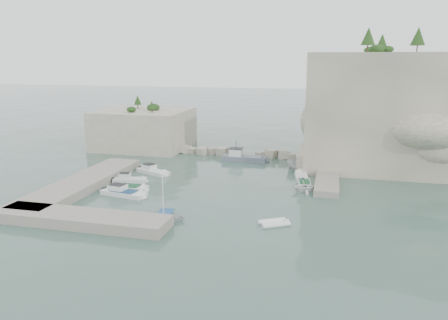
% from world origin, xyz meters
% --- Properties ---
extents(ground, '(400.00, 400.00, 0.00)m').
position_xyz_m(ground, '(0.00, 0.00, 0.00)').
color(ground, '#3F5F53').
rests_on(ground, ground).
extents(cliff_east, '(26.00, 22.00, 17.00)m').
position_xyz_m(cliff_east, '(23.00, 23.00, 8.50)').
color(cliff_east, beige).
rests_on(cliff_east, ground).
extents(cliff_terrace, '(8.00, 10.00, 2.50)m').
position_xyz_m(cliff_terrace, '(13.00, 18.00, 1.25)').
color(cliff_terrace, beige).
rests_on(cliff_terrace, ground).
extents(outcrop_west, '(16.00, 14.00, 7.00)m').
position_xyz_m(outcrop_west, '(-20.00, 25.00, 3.50)').
color(outcrop_west, beige).
rests_on(outcrop_west, ground).
extents(quay_west, '(5.00, 24.00, 1.10)m').
position_xyz_m(quay_west, '(-17.00, -1.00, 0.55)').
color(quay_west, '#9E9689').
rests_on(quay_west, ground).
extents(quay_south, '(18.00, 4.00, 1.10)m').
position_xyz_m(quay_south, '(-10.00, -12.50, 0.55)').
color(quay_south, '#9E9689').
rests_on(quay_south, ground).
extents(ledge_east, '(3.00, 16.00, 0.80)m').
position_xyz_m(ledge_east, '(13.50, 10.00, 0.40)').
color(ledge_east, '#9E9689').
rests_on(ledge_east, ground).
extents(breakwater, '(28.00, 3.00, 1.40)m').
position_xyz_m(breakwater, '(-1.00, 22.00, 0.70)').
color(breakwater, beige).
rests_on(breakwater, ground).
extents(motorboat_a, '(6.08, 4.08, 1.40)m').
position_xyz_m(motorboat_a, '(-10.97, 7.65, 0.00)').
color(motorboat_a, silver).
rests_on(motorboat_a, ground).
extents(motorboat_b, '(5.01, 2.72, 1.40)m').
position_xyz_m(motorboat_b, '(-12.22, 2.70, 0.00)').
color(motorboat_b, silver).
rests_on(motorboat_b, ground).
extents(motorboat_d, '(6.54, 2.98, 1.40)m').
position_xyz_m(motorboat_d, '(-10.29, -2.86, 0.00)').
color(motorboat_d, white).
rests_on(motorboat_d, ground).
extents(motorboat_c, '(5.05, 2.09, 0.70)m').
position_xyz_m(motorboat_c, '(-10.58, -0.58, 0.00)').
color(motorboat_c, silver).
rests_on(motorboat_c, ground).
extents(rowboat, '(4.92, 3.86, 0.93)m').
position_xyz_m(rowboat, '(-2.53, -9.40, 0.00)').
color(rowboat, white).
rests_on(rowboat, ground).
extents(inflatable_dinghy, '(3.49, 2.92, 0.44)m').
position_xyz_m(inflatable_dinghy, '(8.63, -7.98, 0.00)').
color(inflatable_dinghy, white).
rests_on(inflatable_dinghy, ground).
extents(tender_east_a, '(3.65, 3.35, 1.62)m').
position_xyz_m(tender_east_a, '(10.80, 4.05, 0.00)').
color(tender_east_a, white).
rests_on(tender_east_a, ground).
extents(tender_east_b, '(2.07, 4.69, 0.70)m').
position_xyz_m(tender_east_b, '(10.65, 6.56, 0.00)').
color(tender_east_b, white).
rests_on(tender_east_b, ground).
extents(tender_east_c, '(2.30, 5.17, 0.70)m').
position_xyz_m(tender_east_c, '(9.98, 10.32, 0.00)').
color(tender_east_c, silver).
rests_on(tender_east_c, ground).
extents(tender_east_d, '(5.15, 3.55, 1.86)m').
position_xyz_m(tender_east_d, '(9.68, 14.09, 0.00)').
color(tender_east_d, silver).
rests_on(tender_east_d, ground).
extents(work_boat, '(7.76, 2.32, 2.20)m').
position_xyz_m(work_boat, '(0.26, 18.60, 0.00)').
color(work_boat, slate).
rests_on(work_boat, ground).
extents(rowboat_mast, '(0.10, 0.10, 4.20)m').
position_xyz_m(rowboat_mast, '(-2.53, -9.40, 2.56)').
color(rowboat_mast, white).
rests_on(rowboat_mast, rowboat).
extents(vegetation, '(53.48, 13.88, 13.40)m').
position_xyz_m(vegetation, '(17.83, 24.40, 17.93)').
color(vegetation, '#1E4219').
rests_on(vegetation, ground).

